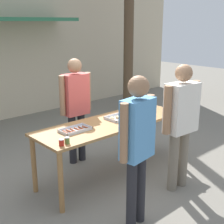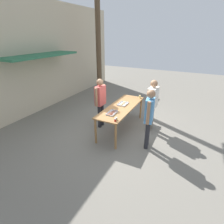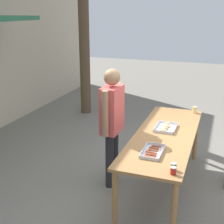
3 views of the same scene
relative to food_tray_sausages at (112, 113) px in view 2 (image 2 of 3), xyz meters
The scene contains 12 objects.
ground_plane 1.12m from the food_tray_sausages, ahead, with size 24.00×24.00×0.00m, color slate.
building_facade_back 4.23m from the food_tray_sausages, 80.32° to the left, with size 12.00×1.11×4.50m.
serving_table 0.68m from the food_tray_sausages, ahead, with size 2.48×0.81×0.89m.
food_tray_sausages is the anchor object (origin of this frame).
food_tray_buns 0.86m from the food_tray_sausages, ahead, with size 0.42×0.29×0.05m.
condiment_jar_mustard 0.54m from the food_tray_sausages, 143.14° to the right, with size 0.06×0.06×0.08m.
condiment_jar_ketchup 0.46m from the food_tray_sausages, 137.54° to the right, with size 0.06×0.06×0.08m.
beer_cup 1.81m from the food_tray_sausages, 10.21° to the right, with size 0.07×0.07×0.11m.
person_server_behind_table 0.93m from the food_tray_sausages, 52.92° to the left, with size 0.60×0.24×1.79m.
person_customer_holding_hotdog 1.18m from the food_tray_sausages, 88.62° to the right, with size 0.58×0.27×1.81m.
person_customer_with_cup 1.49m from the food_tray_sausages, 41.08° to the right, with size 0.69×0.29×1.81m.
utility_pole 5.10m from the food_tray_sausages, 35.37° to the left, with size 1.10×0.26×6.71m.
Camera 2 is at (-5.11, -2.19, 3.17)m, focal length 28.00 mm.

